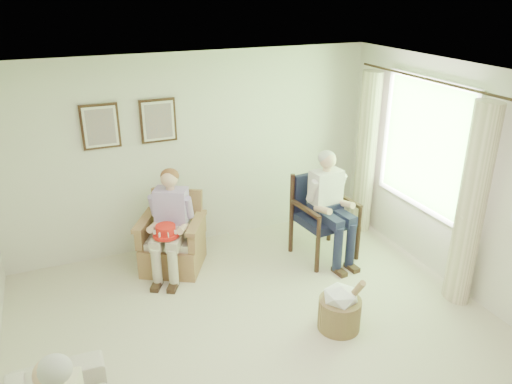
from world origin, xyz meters
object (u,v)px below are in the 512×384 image
wood_armchair (321,212)px  person_dark (330,199)px  person_wicker (172,217)px  wicker_armchair (172,245)px  hatbox (340,307)px  red_hat (166,232)px

wood_armchair → person_dark: (0.00, -0.18, 0.26)m
person_wicker → person_dark: 1.97m
wicker_armchair → hatbox: wicker_armchair is taller
wood_armchair → person_dark: person_dark is taller
hatbox → person_wicker: bearing=126.2°
wicker_armchair → person_wicker: size_ratio=0.73×
wood_armchair → person_wicker: size_ratio=0.83×
wicker_armchair → person_dark: size_ratio=0.66×
person_wicker → person_dark: (1.92, -0.47, 0.10)m
wood_armchair → person_dark: bearing=-96.7°
wicker_armchair → hatbox: bearing=-26.3°
wicker_armchair → wood_armchair: size_ratio=0.87×
wood_armchair → person_dark: 0.31m
wood_armchair → person_dark: size_ratio=0.76×
person_wicker → red_hat: size_ratio=4.25×
red_hat → person_wicker: bearing=54.2°
person_wicker → wicker_armchair: bearing=119.3°
person_dark → red_hat: (-2.04, 0.29, -0.19)m
person_dark → person_wicker: bearing=159.6°
person_dark → hatbox: (-0.61, -1.32, -0.60)m
red_hat → person_dark: bearing=-8.1°
person_dark → hatbox: 1.57m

